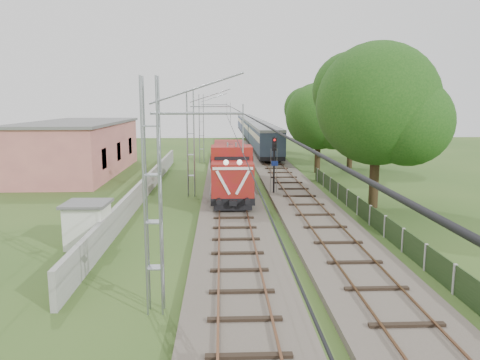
{
  "coord_description": "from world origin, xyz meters",
  "views": [
    {
      "loc": [
        -0.73,
        -23.3,
        7.19
      ],
      "look_at": [
        0.48,
        6.23,
        2.2
      ],
      "focal_mm": 35.0,
      "sensor_mm": 36.0,
      "label": 1
    }
  ],
  "objects_px": {
    "coach_rake": "(253,128)",
    "locomotive": "(230,167)",
    "relay_hut": "(88,224)",
    "signal_post": "(274,156)"
  },
  "relations": [
    {
      "from": "locomotive",
      "to": "coach_rake",
      "type": "xyz_separation_m",
      "value": [
        5.0,
        47.72,
        0.35
      ]
    },
    {
      "from": "coach_rake",
      "to": "relay_hut",
      "type": "xyz_separation_m",
      "value": [
        -12.4,
        -61.11,
        -1.33
      ]
    },
    {
      "from": "locomotive",
      "to": "relay_hut",
      "type": "relative_size",
      "value": 7.06
    },
    {
      "from": "coach_rake",
      "to": "locomotive",
      "type": "bearing_deg",
      "value": -95.98
    },
    {
      "from": "locomotive",
      "to": "coach_rake",
      "type": "distance_m",
      "value": 47.98
    },
    {
      "from": "locomotive",
      "to": "coach_rake",
      "type": "bearing_deg",
      "value": 84.02
    },
    {
      "from": "signal_post",
      "to": "relay_hut",
      "type": "bearing_deg",
      "value": -131.78
    },
    {
      "from": "locomotive",
      "to": "signal_post",
      "type": "xyz_separation_m",
      "value": [
        3.29,
        -1.43,
        1.02
      ]
    },
    {
      "from": "coach_rake",
      "to": "relay_hut",
      "type": "bearing_deg",
      "value": -101.47
    },
    {
      "from": "relay_hut",
      "to": "locomotive",
      "type": "bearing_deg",
      "value": 61.08
    }
  ]
}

